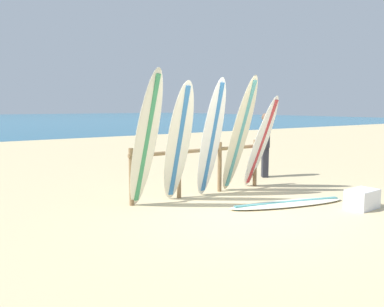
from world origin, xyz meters
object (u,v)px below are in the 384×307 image
cooler_box (362,199)px  surfboard_leaning_center (239,135)px  surfboard_leaning_far_left (146,141)px  surfboard_leaning_center_right (261,142)px  surfboard_leaning_left (178,143)px  surfboard_leaning_center_left (211,138)px  surfboard_rack (200,162)px  surfboard_lying_on_sand (288,203)px  beachgoer_standing (265,142)px

cooler_box → surfboard_leaning_center: bearing=111.3°
surfboard_leaning_far_left → surfboard_leaning_center: (2.31, 0.07, -0.01)m
surfboard_leaning_center → surfboard_leaning_center_right: surfboard_leaning_center is taller
surfboard_leaning_left → surfboard_leaning_center_left: surfboard_leaning_center_left is taller
surfboard_rack → surfboard_leaning_center_left: bearing=-79.6°
surfboard_rack → cooler_box: size_ratio=5.55×
surfboard_leaning_center_right → surfboard_lying_on_sand: bearing=-115.0°
surfboard_leaning_center_left → surfboard_leaning_center_right: size_ratio=1.16×
surfboard_leaning_far_left → surfboard_leaning_center_right: 3.05m
surfboard_rack → cooler_box: surfboard_rack is taller
surfboard_leaning_far_left → surfboard_leaning_center: 2.31m
surfboard_rack → surfboard_leaning_left: surfboard_leaning_left is taller
surfboard_leaning_left → surfboard_lying_on_sand: size_ratio=0.95×
surfboard_rack → cooler_box: (1.79, -2.65, -0.52)m
surfboard_leaning_left → surfboard_leaning_center_left: (0.82, 0.02, 0.05)m
surfboard_leaning_center_right → surfboard_leaning_center: bearing=-173.8°
surfboard_rack → beachgoer_standing: (2.65, 0.68, 0.24)m
surfboard_leaning_center → surfboard_leaning_center_right: 0.76m
surfboard_leaning_left → surfboard_lying_on_sand: surfboard_leaning_left is taller
beachgoer_standing → surfboard_rack: bearing=-165.6°
surfboard_leaning_center_right → beachgoer_standing: bearing=40.4°
surfboard_leaning_center_left → cooler_box: size_ratio=4.11×
surfboard_leaning_far_left → surfboard_lying_on_sand: bearing=-28.0°
surfboard_lying_on_sand → surfboard_leaning_center_right: bearing=65.0°
surfboard_lying_on_sand → beachgoer_standing: size_ratio=1.45×
surfboard_leaning_left → surfboard_leaning_center_left: bearing=1.3°
beachgoer_standing → surfboard_leaning_far_left: bearing=-165.0°
surfboard_leaning_center_right → surfboard_leaning_center_left: bearing=-178.8°
surfboard_leaning_center → cooler_box: bearing=-66.3°
surfboard_leaning_center_left → beachgoer_standing: size_ratio=1.44×
cooler_box → surfboard_leaning_left: bearing=135.3°
surfboard_leaning_center_left → cooler_box: bearing=-53.5°
surfboard_leaning_far_left → surfboard_lying_on_sand: 2.97m
surfboard_leaning_center_left → surfboard_rack: bearing=100.4°
surfboard_leaning_center_left → surfboard_leaning_center: (0.72, -0.05, 0.03)m
surfboard_leaning_center → surfboard_lying_on_sand: surfboard_leaning_center is taller
surfboard_leaning_far_left → cooler_box: size_ratio=4.25×
surfboard_leaning_far_left → cooler_box: bearing=-33.7°
surfboard_leaning_far_left → surfboard_leaning_center_right: bearing=2.9°
surfboard_leaning_center → surfboard_leaning_left: bearing=178.9°
beachgoer_standing → cooler_box: 3.53m
surfboard_rack → surfboard_leaning_center: bearing=-25.1°
beachgoer_standing → surfboard_leaning_center_right: bearing=-139.6°
surfboard_leaning_far_left → surfboard_lying_on_sand: size_ratio=1.02×
surfboard_leaning_center_right → surfboard_lying_on_sand: surfboard_leaning_center_right is taller
surfboard_leaning_far_left → surfboard_leaning_center_left: size_ratio=1.03×
surfboard_leaning_center_left → surfboard_lying_on_sand: 2.00m
surfboard_leaning_left → surfboard_leaning_center_right: bearing=1.2°
surfboard_leaning_left → surfboard_leaning_center_right: size_ratio=1.11×
surfboard_leaning_far_left → surfboard_leaning_center_right: size_ratio=1.20×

